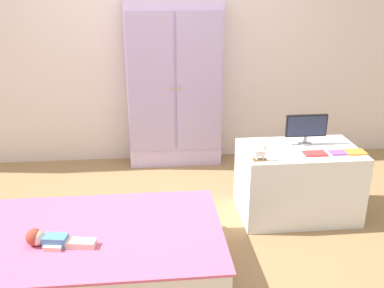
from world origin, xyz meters
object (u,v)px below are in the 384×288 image
(book_orange, at_px, (355,152))
(bed, at_px, (70,255))
(doll, at_px, (48,239))
(book_red, at_px, (315,154))
(tv_monitor, at_px, (306,127))
(rocking_horse_toy, at_px, (261,153))
(tv_stand, at_px, (297,182))
(book_purple, at_px, (338,153))
(wardrobe, at_px, (175,85))

(book_orange, bearing_deg, bed, -166.03)
(doll, height_order, book_red, book_red)
(tv_monitor, distance_m, rocking_horse_toy, 0.50)
(doll, distance_m, tv_stand, 1.82)
(bed, relative_size, tv_monitor, 5.90)
(doll, relative_size, tv_stand, 0.46)
(book_red, bearing_deg, rocking_horse_toy, -170.29)
(bed, xyz_separation_m, tv_monitor, (1.66, 0.70, 0.52))
(rocking_horse_toy, bearing_deg, book_purple, 6.89)
(bed, height_order, book_red, book_red)
(book_purple, bearing_deg, tv_monitor, 128.51)
(book_red, bearing_deg, bed, -163.66)
(rocking_horse_toy, distance_m, book_purple, 0.58)
(bed, bearing_deg, book_red, 16.34)
(doll, height_order, book_purple, book_purple)
(wardrobe, relative_size, rocking_horse_toy, 13.27)
(book_orange, bearing_deg, wardrobe, 134.52)
(wardrobe, xyz_separation_m, rocking_horse_toy, (0.51, -1.30, -0.19))
(rocking_horse_toy, distance_m, book_red, 0.42)
(doll, height_order, tv_monitor, tv_monitor)
(book_purple, xyz_separation_m, book_orange, (0.13, 0.00, 0.00))
(tv_stand, distance_m, book_purple, 0.38)
(tv_monitor, height_order, book_red, tv_monitor)
(wardrobe, xyz_separation_m, book_purple, (1.08, -1.23, -0.24))
(book_red, bearing_deg, book_orange, 0.00)
(tv_stand, height_order, book_orange, book_orange)
(rocking_horse_toy, relative_size, book_purple, 1.02)
(tv_stand, bearing_deg, book_purple, -27.33)
(wardrobe, bearing_deg, rocking_horse_toy, -68.72)
(doll, height_order, wardrobe, wardrobe)
(rocking_horse_toy, relative_size, book_orange, 0.83)
(bed, relative_size, book_orange, 13.03)
(book_orange, bearing_deg, book_red, 180.00)
(wardrobe, relative_size, book_purple, 13.60)
(bed, xyz_separation_m, rocking_horse_toy, (1.25, 0.42, 0.44))
(doll, distance_m, wardrobe, 2.05)
(doll, relative_size, rocking_horse_toy, 3.36)
(bed, xyz_separation_m, tv_stand, (1.59, 0.61, 0.12))
(wardrobe, distance_m, book_orange, 1.74)
(book_purple, bearing_deg, book_red, 180.00)
(tv_stand, height_order, tv_monitor, tv_monitor)
(bed, distance_m, book_orange, 2.05)
(bed, distance_m, wardrobe, 1.97)
(rocking_horse_toy, height_order, book_orange, rocking_horse_toy)
(wardrobe, xyz_separation_m, tv_monitor, (0.91, -1.02, -0.11))
(tv_stand, bearing_deg, book_orange, -18.56)
(tv_monitor, distance_m, book_purple, 0.30)
(book_purple, height_order, book_orange, book_orange)
(tv_monitor, xyz_separation_m, rocking_horse_toy, (-0.41, -0.28, -0.08))
(rocking_horse_toy, bearing_deg, book_red, 9.71)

